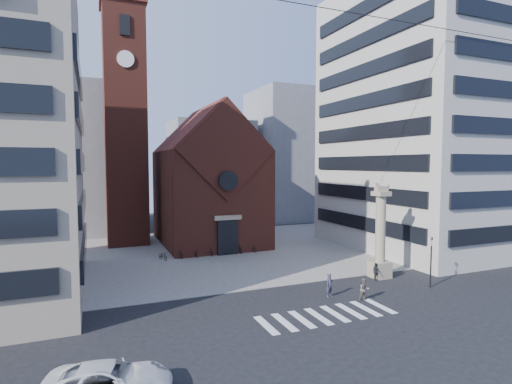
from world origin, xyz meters
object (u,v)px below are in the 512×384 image
lion_column (380,240)px  pedestrian_1 (364,290)px  white_car (109,381)px  scooter_0 (163,256)px  pedestrian_2 (376,272)px  traffic_light (431,261)px  pedestrian_0 (330,285)px

lion_column → pedestrian_1: (-5.26, -4.60, -2.61)m
white_car → scooter_0: 25.62m
pedestrian_2 → traffic_light: bearing=-122.3°
pedestrian_0 → pedestrian_1: pedestrian_0 is taller
pedestrian_0 → scooter_0: size_ratio=1.10×
lion_column → pedestrian_2: lion_column is taller
traffic_light → pedestrian_2: traffic_light is taller
traffic_light → white_car: bearing=-165.5°
lion_column → traffic_light: size_ratio=2.02×
pedestrian_1 → lion_column: bearing=50.9°
traffic_light → white_car: size_ratio=0.78×
lion_column → pedestrian_2: 2.93m
white_car → lion_column: bearing=-52.2°
lion_column → pedestrian_1: bearing=-138.8°
pedestrian_0 → pedestrian_2: (6.19, 2.12, -0.11)m
pedestrian_0 → pedestrian_2: pedestrian_0 is taller
pedestrian_0 → scooter_0: bearing=103.3°
pedestrian_2 → scooter_0: (-16.26, 14.84, -0.31)m
white_car → scooter_0: white_car is taller
traffic_light → scooter_0: traffic_light is taller
white_car → pedestrian_1: 19.39m
pedestrian_1 → pedestrian_2: bearing=52.3°
lion_column → pedestrian_1: lion_column is taller
traffic_light → pedestrian_0: 9.37m
pedestrian_1 → scooter_0: pedestrian_1 is taller
traffic_light → white_car: traffic_light is taller
pedestrian_0 → scooter_0: (-10.07, 16.96, -0.43)m
lion_column → scooter_0: (-17.27, 14.14, -2.97)m
traffic_light → pedestrian_2: 4.70m
pedestrian_1 → scooter_0: bearing=132.4°
traffic_light → pedestrian_1: bearing=-175.3°
lion_column → white_car: bearing=-155.8°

